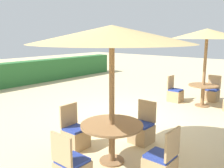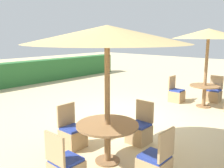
% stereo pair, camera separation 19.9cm
% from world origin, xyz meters
% --- Properties ---
extents(ground_plane, '(40.00, 40.00, 0.00)m').
position_xyz_m(ground_plane, '(0.00, 0.00, 0.00)').
color(ground_plane, '#D1BA8C').
extents(hedge_row, '(13.00, 0.70, 1.11)m').
position_xyz_m(hedge_row, '(0.00, 6.80, 0.56)').
color(hedge_row, '#2D6B33').
rests_on(hedge_row, ground_plane).
extents(parasol_front_right, '(2.31, 2.31, 2.59)m').
position_xyz_m(parasol_front_right, '(2.50, -1.33, 2.41)').
color(parasol_front_right, olive).
rests_on(parasol_front_right, ground_plane).
extents(round_table_front_right, '(0.97, 0.97, 0.74)m').
position_xyz_m(round_table_front_right, '(2.50, -1.33, 0.56)').
color(round_table_front_right, olive).
rests_on(round_table_front_right, ground_plane).
extents(patio_chair_front_right_north, '(0.46, 0.46, 0.93)m').
position_xyz_m(patio_chair_front_right_north, '(2.47, -0.33, 0.26)').
color(patio_chair_front_right_north, tan).
rests_on(patio_chair_front_right_north, ground_plane).
extents(patio_chair_front_right_east, '(0.46, 0.46, 0.93)m').
position_xyz_m(patio_chair_front_right_east, '(3.40, -1.34, 0.26)').
color(patio_chair_front_right_east, tan).
rests_on(patio_chair_front_right_east, ground_plane).
extents(parasol_front_left, '(2.93, 2.93, 2.56)m').
position_xyz_m(parasol_front_left, '(-2.40, -1.40, 2.39)').
color(parasol_front_left, olive).
rests_on(parasol_front_left, ground_plane).
extents(round_table_front_left, '(1.17, 1.17, 0.76)m').
position_xyz_m(round_table_front_left, '(-2.40, -1.40, 0.61)').
color(round_table_front_left, olive).
rests_on(round_table_front_left, ground_plane).
extents(patio_chair_front_left_east, '(0.46, 0.46, 0.93)m').
position_xyz_m(patio_chair_front_left_east, '(-1.28, -1.35, 0.26)').
color(patio_chair_front_left_east, tan).
rests_on(patio_chair_front_left_east, ground_plane).
extents(patio_chair_front_left_north, '(0.46, 0.46, 0.93)m').
position_xyz_m(patio_chair_front_left_north, '(-2.43, -0.40, 0.26)').
color(patio_chair_front_left_north, tan).
rests_on(patio_chair_front_left_north, ground_plane).
extents(patio_chair_front_left_south, '(0.46, 0.46, 0.93)m').
position_xyz_m(patio_chair_front_left_south, '(-2.34, -2.41, 0.26)').
color(patio_chair_front_left_south, tan).
rests_on(patio_chair_front_left_south, ground_plane).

